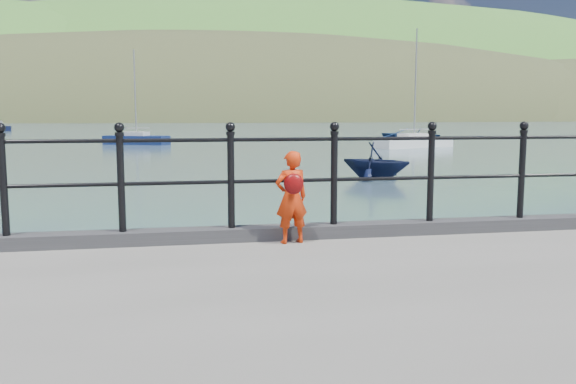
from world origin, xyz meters
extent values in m
plane|color=#2D4251|center=(0.00, 0.00, 0.00)|extent=(600.00, 600.00, 0.00)
cube|color=#28282B|center=(0.00, -0.15, 1.07)|extent=(60.00, 0.30, 0.15)
cylinder|color=black|center=(0.00, -0.15, 1.67)|extent=(18.00, 0.04, 0.04)
cylinder|color=black|center=(0.00, -0.15, 2.15)|extent=(18.00, 0.04, 0.04)
cylinder|color=black|center=(-3.00, -0.15, 1.67)|extent=(0.08, 0.08, 1.05)
sphere|color=black|center=(-3.00, -0.15, 2.29)|extent=(0.11, 0.11, 0.11)
cylinder|color=black|center=(-1.80, -0.15, 1.67)|extent=(0.08, 0.08, 1.05)
sphere|color=black|center=(-1.80, -0.15, 2.29)|extent=(0.11, 0.11, 0.11)
cylinder|color=black|center=(-0.60, -0.15, 1.67)|extent=(0.08, 0.08, 1.05)
sphere|color=black|center=(-0.60, -0.15, 2.29)|extent=(0.11, 0.11, 0.11)
cylinder|color=black|center=(0.60, -0.15, 1.67)|extent=(0.08, 0.08, 1.05)
sphere|color=black|center=(0.60, -0.15, 2.29)|extent=(0.11, 0.11, 0.11)
cylinder|color=black|center=(1.80, -0.15, 1.67)|extent=(0.08, 0.08, 1.05)
sphere|color=black|center=(1.80, -0.15, 2.29)|extent=(0.11, 0.11, 0.11)
cylinder|color=black|center=(3.00, -0.15, 1.67)|extent=(0.08, 0.08, 1.05)
sphere|color=black|center=(3.00, -0.15, 2.29)|extent=(0.11, 0.11, 0.11)
ellipsoid|color=#333A21|center=(20.00, 195.00, -15.40)|extent=(400.00, 100.00, 88.00)
ellipsoid|color=#387026|center=(60.00, 255.00, -27.30)|extent=(600.00, 180.00, 156.00)
cube|color=silver|center=(-35.00, 181.00, 3.00)|extent=(9.00, 6.00, 6.00)
cube|color=#4C4744|center=(-35.00, 181.00, 7.00)|extent=(9.50, 6.50, 2.00)
cube|color=silver|center=(-12.00, 181.00, 3.00)|extent=(9.00, 6.00, 6.00)
cube|color=#4C4744|center=(-12.00, 181.00, 7.00)|extent=(9.50, 6.50, 2.00)
cube|color=silver|center=(18.00, 181.00, 3.00)|extent=(9.00, 6.00, 6.00)
cube|color=#4C4744|center=(18.00, 181.00, 7.00)|extent=(9.50, 6.50, 2.00)
cube|color=silver|center=(45.00, 181.00, 3.00)|extent=(9.00, 6.00, 6.00)
cube|color=#4C4744|center=(45.00, 181.00, 7.00)|extent=(9.50, 6.50, 2.00)
imported|color=red|center=(0.04, -0.40, 1.52)|extent=(0.42, 0.32, 1.03)
ellipsoid|color=red|center=(0.04, -0.53, 1.68)|extent=(0.22, 0.11, 0.23)
imported|color=navy|center=(18.16, 40.13, 0.62)|extent=(6.14, 7.11, 1.24)
imported|color=black|center=(6.18, 14.57, 0.69)|extent=(3.48, 3.46, 1.39)
cube|color=#122151|center=(-3.96, 42.27, 0.25)|extent=(5.28, 3.72, 0.90)
cube|color=beige|center=(-3.96, 42.27, 0.75)|extent=(2.10, 1.81, 0.50)
cylinder|color=#A5A5A8|center=(-3.96, 42.27, 4.00)|extent=(0.10, 0.10, 6.61)
cylinder|color=#A5A5A8|center=(-3.96, 42.27, 1.30)|extent=(2.08, 1.07, 0.06)
cube|color=white|center=(15.81, 34.26, 0.25)|extent=(6.40, 3.89, 0.90)
cube|color=beige|center=(15.81, 34.26, 0.75)|extent=(2.46, 1.92, 0.50)
cylinder|color=#A5A5A8|center=(15.81, 34.26, 4.52)|extent=(0.10, 0.10, 7.64)
cylinder|color=#A5A5A8|center=(15.81, 34.26, 1.30)|extent=(2.62, 1.09, 0.06)
camera|label=1|loc=(-1.25, -6.97, 2.44)|focal=38.00mm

